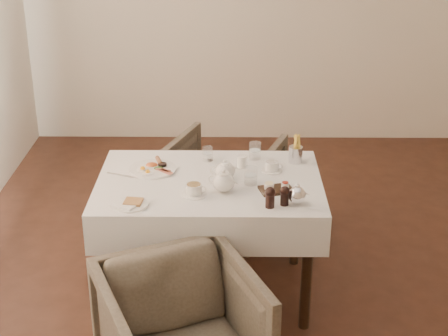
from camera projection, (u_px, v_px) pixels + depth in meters
name	position (u px, v px, depth m)	size (l,w,h in m)	color
table	(209.00, 199.00, 3.95)	(1.28, 0.88, 0.75)	black
armchair_near	(181.00, 335.00, 3.30)	(0.71, 0.73, 0.67)	#463E33
armchair_far	(223.00, 186.00, 4.80)	(0.72, 0.74, 0.68)	#463E33
breakfast_plate	(153.00, 168.00, 4.03)	(0.28, 0.28, 0.03)	white
side_plate	(130.00, 204.00, 3.61)	(0.20, 0.19, 0.02)	white
teapot_centre	(225.00, 169.00, 3.89)	(0.16, 0.12, 0.13)	white
teapot_front	(224.00, 181.00, 3.74)	(0.17, 0.13, 0.13)	white
creamer	(242.00, 161.00, 4.05)	(0.06, 0.06, 0.07)	white
teacup_near	(194.00, 190.00, 3.71)	(0.14, 0.14, 0.07)	white
teacup_far	(272.00, 167.00, 4.01)	(0.12, 0.12, 0.06)	white
glass_left	(208.00, 154.00, 4.14)	(0.06, 0.06, 0.09)	silver
glass_mid	(251.00, 176.00, 3.84)	(0.07, 0.07, 0.10)	silver
glass_right	(255.00, 151.00, 4.17)	(0.07, 0.07, 0.10)	silver
condiment_board	(276.00, 188.00, 3.77)	(0.20, 0.16, 0.05)	black
pepper_mill_left	(270.00, 197.00, 3.58)	(0.06, 0.06, 0.12)	black
pepper_mill_right	(285.00, 196.00, 3.60)	(0.05, 0.05, 0.11)	black
silver_pot	(297.00, 194.00, 3.61)	(0.11, 0.09, 0.12)	white
fries_cup	(296.00, 150.00, 4.11)	(0.08, 0.08, 0.18)	silver
cutlery_fork	(120.00, 175.00, 3.96)	(0.01, 0.17, 0.00)	silver
cutlery_knife	(124.00, 175.00, 3.96)	(0.01, 0.19, 0.00)	silver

